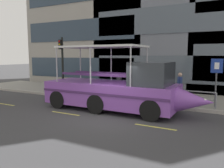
{
  "coord_description": "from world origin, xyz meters",
  "views": [
    {
      "loc": [
        5.25,
        -9.65,
        2.99
      ],
      "look_at": [
        -1.17,
        2.25,
        1.3
      ],
      "focal_mm": 36.89,
      "sensor_mm": 36.0,
      "label": 1
    }
  ],
  "objects_px": {
    "traffic_light_pole": "(62,59)",
    "duck_tour_boat": "(119,90)",
    "parking_sign": "(216,74)",
    "pedestrian_mid_right": "(119,82)",
    "pedestrian_mid_left": "(144,84)",
    "pedestrian_near_bow": "(180,84)"
  },
  "relations": [
    {
      "from": "pedestrian_near_bow",
      "to": "duck_tour_boat",
      "type": "bearing_deg",
      "value": -126.85
    },
    {
      "from": "traffic_light_pole",
      "to": "parking_sign",
      "type": "relative_size",
      "value": 1.58
    },
    {
      "from": "parking_sign",
      "to": "pedestrian_mid_left",
      "type": "distance_m",
      "value": 4.52
    },
    {
      "from": "duck_tour_boat",
      "to": "pedestrian_near_bow",
      "type": "xyz_separation_m",
      "value": [
        2.51,
        3.35,
        0.11
      ]
    },
    {
      "from": "parking_sign",
      "to": "pedestrian_mid_right",
      "type": "distance_m",
      "value": 6.56
    },
    {
      "from": "pedestrian_near_bow",
      "to": "pedestrian_mid_left",
      "type": "bearing_deg",
      "value": 179.37
    },
    {
      "from": "duck_tour_boat",
      "to": "pedestrian_mid_left",
      "type": "xyz_separation_m",
      "value": [
        0.2,
        3.37,
        -0.0
      ]
    },
    {
      "from": "parking_sign",
      "to": "pedestrian_near_bow",
      "type": "xyz_separation_m",
      "value": [
        -2.08,
        0.72,
        -0.72
      ]
    },
    {
      "from": "pedestrian_mid_left",
      "to": "pedestrian_mid_right",
      "type": "height_order",
      "value": "pedestrian_mid_left"
    },
    {
      "from": "duck_tour_boat",
      "to": "pedestrian_mid_right",
      "type": "distance_m",
      "value": 4.11
    },
    {
      "from": "parking_sign",
      "to": "pedestrian_near_bow",
      "type": "distance_m",
      "value": 2.31
    },
    {
      "from": "parking_sign",
      "to": "duck_tour_boat",
      "type": "distance_m",
      "value": 5.35
    },
    {
      "from": "traffic_light_pole",
      "to": "duck_tour_boat",
      "type": "xyz_separation_m",
      "value": [
        6.13,
        -2.59,
        -1.57
      ]
    },
    {
      "from": "traffic_light_pole",
      "to": "parking_sign",
      "type": "distance_m",
      "value": 10.73
    },
    {
      "from": "traffic_light_pole",
      "to": "pedestrian_near_bow",
      "type": "relative_size",
      "value": 2.37
    },
    {
      "from": "duck_tour_boat",
      "to": "pedestrian_mid_right",
      "type": "bearing_deg",
      "value": 116.47
    },
    {
      "from": "duck_tour_boat",
      "to": "pedestrian_mid_left",
      "type": "relative_size",
      "value": 5.81
    },
    {
      "from": "parking_sign",
      "to": "duck_tour_boat",
      "type": "relative_size",
      "value": 0.29
    },
    {
      "from": "traffic_light_pole",
      "to": "pedestrian_near_bow",
      "type": "distance_m",
      "value": 8.79
    },
    {
      "from": "pedestrian_near_bow",
      "to": "pedestrian_mid_left",
      "type": "height_order",
      "value": "pedestrian_near_bow"
    },
    {
      "from": "pedestrian_near_bow",
      "to": "pedestrian_mid_left",
      "type": "xyz_separation_m",
      "value": [
        -2.31,
        0.03,
        -0.12
      ]
    },
    {
      "from": "traffic_light_pole",
      "to": "duck_tour_boat",
      "type": "distance_m",
      "value": 6.83
    }
  ]
}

